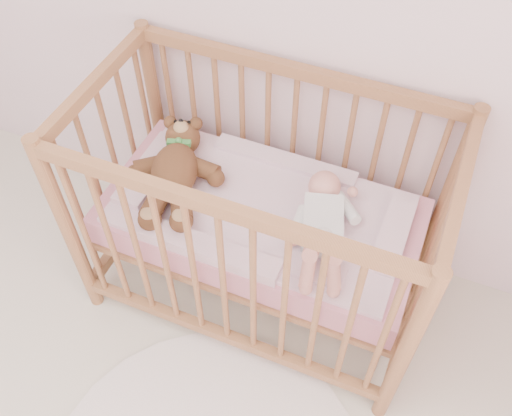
% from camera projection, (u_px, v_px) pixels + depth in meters
% --- Properties ---
extents(crib, '(1.36, 0.76, 1.00)m').
position_uv_depth(crib, '(261.00, 218.00, 2.23)').
color(crib, '#AA7648').
rests_on(crib, floor).
extents(mattress, '(1.22, 0.62, 0.13)m').
position_uv_depth(mattress, '(261.00, 221.00, 2.24)').
color(mattress, pink).
rests_on(mattress, crib).
extents(blanket, '(1.10, 0.58, 0.06)m').
position_uv_depth(blanket, '(261.00, 209.00, 2.18)').
color(blanket, '#F7AAC9').
rests_on(blanket, mattress).
extents(baby, '(0.41, 0.61, 0.13)m').
position_uv_depth(baby, '(323.00, 220.00, 2.05)').
color(baby, white).
rests_on(baby, blanket).
extents(teddy_bear, '(0.56, 0.66, 0.16)m').
position_uv_depth(teddy_bear, '(175.00, 171.00, 2.19)').
color(teddy_bear, brown).
rests_on(teddy_bear, blanket).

